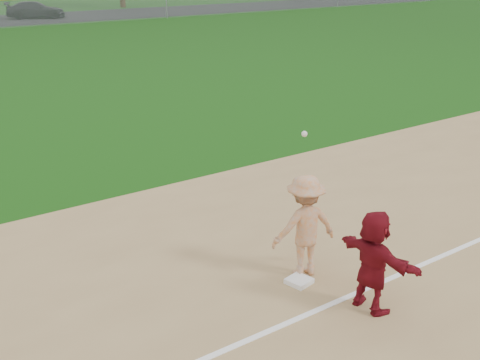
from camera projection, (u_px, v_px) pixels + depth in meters
ground at (295, 284)px, 9.52m from camera, size 160.00×160.00×0.00m
foul_line at (330, 304)px, 8.90m from camera, size 60.00×0.10×0.01m
first_base at (299, 281)px, 9.48m from camera, size 0.41×0.41×0.08m
base_runner at (373, 261)px, 8.56m from camera, size 0.48×1.44×1.54m
car_right at (36, 10)px, 50.30m from camera, size 5.13×3.52×1.38m
first_base_play at (305, 226)px, 9.50m from camera, size 1.21×0.86×2.40m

